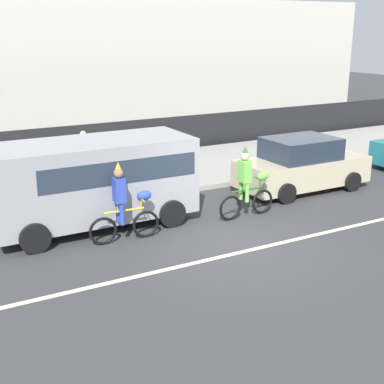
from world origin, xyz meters
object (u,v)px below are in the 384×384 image
object	(u,v)px
parade_cyclist_cobalt	(125,207)
parked_van_grey	(94,177)
pedestrian_onlooker	(84,155)
parked_car_beige	(302,165)
parade_cyclist_lime	(248,186)

from	to	relation	value
parade_cyclist_cobalt	parked_van_grey	distance (m)	1.41
parked_van_grey	pedestrian_onlooker	size ratio (longest dim) A/B	3.09
parade_cyclist_cobalt	parked_van_grey	bearing A→B (deg)	100.73
parked_car_beige	pedestrian_onlooker	xyz separation A→B (m)	(-5.68, 3.61, 0.23)
parade_cyclist_cobalt	parked_car_beige	distance (m)	6.44
pedestrian_onlooker	parade_cyclist_lime	bearing A→B (deg)	-59.87
pedestrian_onlooker	parked_car_beige	bearing A→B (deg)	-32.46
parade_cyclist_cobalt	pedestrian_onlooker	size ratio (longest dim) A/B	1.19
parked_van_grey	parked_car_beige	world-z (taller)	parked_van_grey
pedestrian_onlooker	parade_cyclist_cobalt	bearing A→B (deg)	-97.39
parade_cyclist_lime	parked_car_beige	size ratio (longest dim) A/B	0.47
parade_cyclist_lime	parked_van_grey	xyz separation A→B (m)	(-3.70, 1.30, 0.44)
parade_cyclist_cobalt	parade_cyclist_lime	bearing A→B (deg)	0.28
parade_cyclist_lime	parked_car_beige	bearing A→B (deg)	23.61
parked_car_beige	pedestrian_onlooker	world-z (taller)	pedestrian_onlooker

